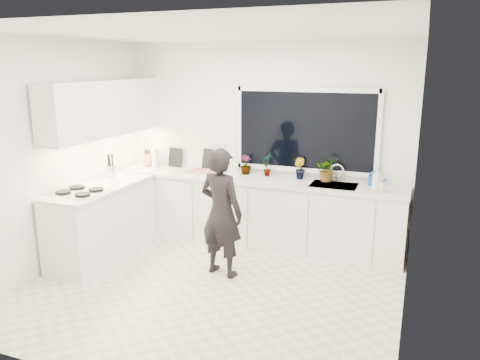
% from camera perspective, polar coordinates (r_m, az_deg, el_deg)
% --- Properties ---
extents(floor, '(4.00, 3.50, 0.02)m').
position_cam_1_polar(floor, '(5.31, -3.58, -13.05)').
color(floor, beige).
rests_on(floor, ground).
extents(wall_back, '(4.00, 0.02, 2.70)m').
position_cam_1_polar(wall_back, '(6.46, 2.80, 4.59)').
color(wall_back, white).
rests_on(wall_back, ground).
extents(wall_left, '(0.02, 3.50, 2.70)m').
position_cam_1_polar(wall_left, '(5.97, -21.62, 2.85)').
color(wall_left, white).
rests_on(wall_left, ground).
extents(wall_right, '(0.02, 3.50, 2.70)m').
position_cam_1_polar(wall_right, '(4.41, 20.58, -0.71)').
color(wall_right, white).
rests_on(wall_right, ground).
extents(ceiling, '(4.00, 3.50, 0.02)m').
position_cam_1_polar(ceiling, '(4.74, -4.10, 17.68)').
color(ceiling, white).
rests_on(ceiling, wall_back).
extents(window, '(1.80, 0.02, 1.00)m').
position_cam_1_polar(window, '(6.23, 7.99, 5.99)').
color(window, black).
rests_on(window, wall_back).
extents(base_cabinets_back, '(3.92, 0.58, 0.88)m').
position_cam_1_polar(base_cabinets_back, '(6.39, 1.82, -3.92)').
color(base_cabinets_back, white).
rests_on(base_cabinets_back, floor).
extents(base_cabinets_left, '(0.58, 1.60, 0.88)m').
position_cam_1_polar(base_cabinets_left, '(6.23, -16.39, -4.95)').
color(base_cabinets_left, white).
rests_on(base_cabinets_left, floor).
extents(countertop_back, '(3.94, 0.62, 0.04)m').
position_cam_1_polar(countertop_back, '(6.25, 1.82, 0.07)').
color(countertop_back, silver).
rests_on(countertop_back, base_cabinets_back).
extents(countertop_left, '(0.62, 1.60, 0.04)m').
position_cam_1_polar(countertop_left, '(6.11, -16.68, -0.86)').
color(countertop_left, silver).
rests_on(countertop_left, base_cabinets_left).
extents(upper_cabinets, '(0.34, 2.10, 0.70)m').
position_cam_1_polar(upper_cabinets, '(6.29, -16.21, 8.41)').
color(upper_cabinets, white).
rests_on(upper_cabinets, wall_left).
extents(sink, '(0.58, 0.42, 0.14)m').
position_cam_1_polar(sink, '(6.01, 11.33, -1.05)').
color(sink, silver).
rests_on(sink, countertop_back).
extents(faucet, '(0.03, 0.03, 0.22)m').
position_cam_1_polar(faucet, '(6.17, 11.73, 0.83)').
color(faucet, silver).
rests_on(faucet, countertop_back).
extents(stovetop, '(0.56, 0.48, 0.03)m').
position_cam_1_polar(stovetop, '(5.85, -18.94, -1.32)').
color(stovetop, black).
rests_on(stovetop, countertop_left).
extents(person, '(0.61, 0.47, 1.50)m').
position_cam_1_polar(person, '(5.35, -2.30, -3.98)').
color(person, black).
rests_on(person, floor).
extents(pizza_tray, '(0.52, 0.40, 0.03)m').
position_cam_1_polar(pizza_tray, '(6.51, -4.63, 0.92)').
color(pizza_tray, silver).
rests_on(pizza_tray, countertop_back).
extents(pizza, '(0.47, 0.35, 0.01)m').
position_cam_1_polar(pizza, '(6.51, -4.63, 1.07)').
color(pizza, red).
rests_on(pizza, pizza_tray).
extents(watering_can, '(0.17, 0.17, 0.13)m').
position_cam_1_polar(watering_can, '(6.08, 15.98, -0.04)').
color(watering_can, '#124FB1').
rests_on(watering_can, countertop_back).
extents(paper_towel_roll, '(0.12, 0.12, 0.26)m').
position_cam_1_polar(paper_towel_roll, '(6.99, -10.30, 2.60)').
color(paper_towel_roll, silver).
rests_on(paper_towel_roll, countertop_back).
extents(knife_block, '(0.14, 0.12, 0.22)m').
position_cam_1_polar(knife_block, '(7.10, -11.02, 2.57)').
color(knife_block, brown).
rests_on(knife_block, countertop_back).
extents(utensil_crock, '(0.16, 0.16, 0.16)m').
position_cam_1_polar(utensil_crock, '(6.52, -15.45, 1.06)').
color(utensil_crock, '#BBBABF').
rests_on(utensil_crock, countertop_left).
extents(picture_frame_large, '(0.22, 0.04, 0.28)m').
position_cam_1_polar(picture_frame_large, '(6.98, -7.88, 2.76)').
color(picture_frame_large, black).
rests_on(picture_frame_large, countertop_back).
extents(picture_frame_small, '(0.24, 0.10, 0.30)m').
position_cam_1_polar(picture_frame_small, '(6.73, -3.78, 2.54)').
color(picture_frame_small, black).
rests_on(picture_frame_small, countertop_back).
extents(herb_plants, '(1.40, 0.30, 0.32)m').
position_cam_1_polar(herb_plants, '(6.21, 7.53, 1.49)').
color(herb_plants, '#26662D').
rests_on(herb_plants, countertop_back).
extents(soap_bottles, '(0.19, 0.16, 0.30)m').
position_cam_1_polar(soap_bottles, '(5.76, 16.44, -0.09)').
color(soap_bottles, '#D8BF66').
rests_on(soap_bottles, countertop_back).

